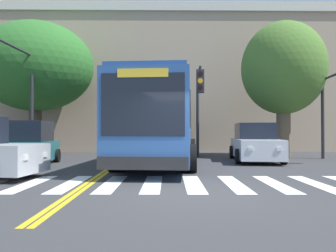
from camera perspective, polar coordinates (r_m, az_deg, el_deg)
name	(u,v)px	position (r m, az deg, el deg)	size (l,w,h in m)	color
ground_plane	(190,193)	(7.58, 3.79, -11.61)	(120.00, 120.00, 0.00)	#38383A
crosswalk	(152,184)	(8.88, -2.72, -10.00)	(11.41, 3.15, 0.01)	white
lane_line_yellow_inner	(134,151)	(22.90, -6.00, -4.41)	(0.12, 36.00, 0.01)	gold
lane_line_yellow_outer	(136,151)	(22.89, -5.60, -4.41)	(0.12, 36.00, 0.01)	gold
city_bus	(163,122)	(14.97, -0.96, 0.69)	(3.73, 12.31, 3.40)	#2D5699
car_teal_near_lane	(28,145)	(14.82, -23.15, -3.05)	(2.24, 3.80, 1.83)	#236B70
car_white_far_lane	(255,144)	(15.93, 14.93, -3.02)	(2.51, 4.83, 1.79)	white
car_tan_behind_bus	(158,139)	(23.90, -1.77, -2.25)	(2.20, 4.28, 1.86)	tan
traffic_light_near_corner	(335,97)	(17.20, 27.02, 4.53)	(0.60, 3.41, 4.56)	#28282D
traffic_light_far_corner	(15,78)	(16.33, -25.12, 7.63)	(0.50, 4.12, 5.65)	#28282D
traffic_light_overhead	(199,97)	(16.27, 5.37, 5.08)	(0.54, 4.05, 4.53)	#28282D
street_tree_curbside_large	(283,69)	(19.04, 19.42, 9.37)	(4.84, 5.00, 7.34)	brown
street_tree_curbside_small	(36,67)	(20.85, -22.05, 9.49)	(8.36, 7.94, 7.75)	#4C3D2D
building_facade	(164,83)	(25.33, -0.73, 7.54)	(39.27, 6.34, 10.23)	tan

